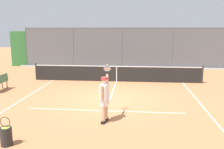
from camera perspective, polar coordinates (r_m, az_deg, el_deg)
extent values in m
plane|color=#C67A4C|center=(11.41, -0.53, -5.67)|extent=(60.00, 60.00, 0.00)
cube|color=white|center=(9.84, -1.58, -8.31)|extent=(6.17, 0.05, 0.01)
cube|color=white|center=(10.62, 20.69, -7.59)|extent=(0.05, 10.07, 0.01)
cube|color=white|center=(11.47, -21.38, -6.31)|extent=(0.05, 10.07, 0.01)
cube|color=white|center=(12.48, 0.02, -4.24)|extent=(0.05, 5.54, 0.01)
cylinder|color=#565B60|center=(20.28, 13.69, 5.85)|extent=(0.07, 0.07, 3.28)
cylinder|color=#565B60|center=(20.12, 2.28, 6.10)|extent=(0.07, 0.07, 3.28)
cylinder|color=#565B60|center=(20.74, -8.88, 6.11)|extent=(0.07, 0.07, 3.28)
cylinder|color=#565B60|center=(22.08, -19.04, 5.93)|extent=(0.07, 0.07, 3.28)
cylinder|color=#565B60|center=(20.06, 2.31, 10.67)|extent=(16.00, 0.05, 0.05)
cube|color=#565B60|center=(20.12, 2.28, 6.10)|extent=(16.00, 0.02, 3.28)
cube|color=#2D6B33|center=(20.78, 2.38, 5.79)|extent=(19.00, 0.90, 2.96)
cube|color=#ADADA8|center=(20.12, 2.22, 1.61)|extent=(17.00, 0.18, 0.15)
cylinder|color=#2D2D2D|center=(15.51, 20.08, 0.04)|extent=(0.09, 0.09, 1.07)
cylinder|color=#2D2D2D|center=(16.27, -17.05, 0.68)|extent=(0.09, 0.09, 1.07)
cube|color=black|center=(15.08, 1.06, 0.09)|extent=(10.06, 0.02, 0.91)
cube|color=white|center=(15.00, 1.06, 1.89)|extent=(10.06, 0.04, 0.05)
cube|color=white|center=(15.08, 1.06, 0.09)|extent=(0.05, 0.04, 0.91)
cube|color=black|center=(8.61, -1.96, -10.83)|extent=(0.16, 0.28, 0.09)
cylinder|color=tan|center=(8.47, -1.98, -8.26)|extent=(0.13, 0.13, 0.73)
cube|color=black|center=(8.82, -1.41, -10.28)|extent=(0.16, 0.28, 0.09)
cylinder|color=tan|center=(8.69, -1.42, -7.76)|extent=(0.13, 0.13, 0.73)
cube|color=white|center=(8.49, -1.71, -6.19)|extent=(0.30, 0.42, 0.26)
cube|color=white|center=(8.40, -1.72, -3.94)|extent=(0.30, 0.48, 0.53)
cylinder|color=tan|center=(8.14, -2.38, -4.27)|extent=(0.08, 0.08, 0.48)
cylinder|color=tan|center=(8.72, -1.11, -0.93)|extent=(0.12, 0.37, 0.28)
sphere|color=tan|center=(8.31, -1.73, -1.25)|extent=(0.20, 0.20, 0.20)
cylinder|color=red|center=(8.30, -1.74, -0.87)|extent=(0.28, 0.28, 0.08)
cube|color=red|center=(8.41, -1.48, -0.93)|extent=(0.21, 0.21, 0.02)
cylinder|color=black|center=(8.92, -1.10, 0.33)|extent=(0.05, 0.17, 0.13)
torus|color=#28569E|center=(9.09, -1.09, 1.31)|extent=(0.31, 0.21, 0.26)
cylinder|color=silver|center=(9.09, -1.09, 1.31)|extent=(0.26, 0.17, 0.21)
sphere|color=#CCDB33|center=(9.25, -1.09, 2.21)|extent=(0.07, 0.07, 0.07)
sphere|color=#D6E042|center=(14.75, 14.14, -2.14)|extent=(0.07, 0.07, 0.07)
sphere|color=#D6E042|center=(11.88, -3.18, -4.87)|extent=(0.07, 0.07, 0.07)
cube|color=#477A51|center=(13.91, -24.16, -0.86)|extent=(0.09, 1.30, 0.36)
cylinder|color=#333338|center=(14.66, -23.93, -2.06)|extent=(0.04, 0.04, 0.44)
cylinder|color=#333338|center=(14.52, -22.97, -2.10)|extent=(0.04, 0.04, 0.44)
cylinder|color=black|center=(7.60, -23.12, -12.95)|extent=(0.32, 0.32, 0.52)
torus|color=black|center=(7.45, -23.36, -9.97)|extent=(0.29, 0.02, 0.29)
ellipsoid|color=#C1D138|center=(7.51, -23.25, -11.34)|extent=(0.27, 0.27, 0.10)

